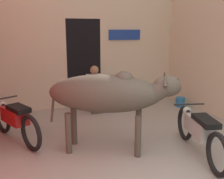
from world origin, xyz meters
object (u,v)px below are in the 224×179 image
at_px(motorcycle_near, 199,131).
at_px(motorcycle_far, 15,119).
at_px(shopkeeper_seated, 95,88).
at_px(bucket, 180,102).
at_px(cow, 109,94).
at_px(plastic_stool, 106,102).

distance_m(motorcycle_near, motorcycle_far, 3.42).
distance_m(shopkeeper_seated, bucket, 2.48).
height_order(cow, bucket, cow).
xyz_separation_m(motorcycle_far, plastic_stool, (2.27, 1.13, -0.19)).
relative_size(motorcycle_near, bucket, 7.43).
distance_m(motorcycle_far, shopkeeper_seated, 2.33).
height_order(motorcycle_far, shopkeeper_seated, shopkeeper_seated).
xyz_separation_m(motorcycle_near, motorcycle_far, (-2.92, 1.77, -0.00)).
relative_size(motorcycle_near, motorcycle_far, 1.09).
distance_m(motorcycle_near, plastic_stool, 2.98).
bearing_deg(shopkeeper_seated, motorcycle_near, -72.60).
bearing_deg(plastic_stool, motorcycle_far, -153.51).
xyz_separation_m(cow, shopkeeper_seated, (0.45, 2.22, -0.39)).
xyz_separation_m(motorcycle_far, shopkeeper_seated, (2.00, 1.18, 0.21)).
bearing_deg(motorcycle_near, plastic_stool, 102.79).
bearing_deg(cow, plastic_stool, 71.62).
bearing_deg(motorcycle_far, plastic_stool, 26.49).
bearing_deg(plastic_stool, motorcycle_near, -77.21).
distance_m(cow, bucket, 3.51).
bearing_deg(shopkeeper_seated, bucket, -9.03).
bearing_deg(motorcycle_far, bucket, 10.32).
bearing_deg(shopkeeper_seated, plastic_stool, -10.68).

